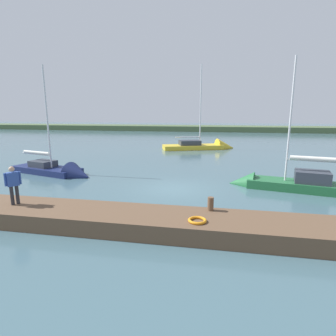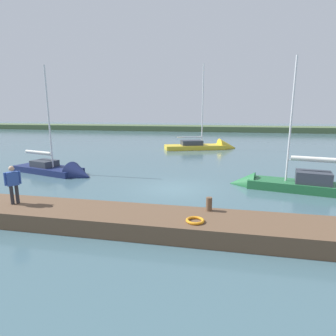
{
  "view_description": "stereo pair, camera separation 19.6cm",
  "coord_description": "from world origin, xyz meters",
  "views": [
    {
      "loc": [
        -2.5,
        15.13,
        4.47
      ],
      "look_at": [
        0.22,
        0.45,
        1.36
      ],
      "focal_mm": 28.76,
      "sensor_mm": 36.0,
      "label": 1
    },
    {
      "loc": [
        -2.7,
        15.1,
        4.47
      ],
      "look_at": [
        0.22,
        0.45,
        1.36
      ],
      "focal_mm": 28.76,
      "sensor_mm": 36.0,
      "label": 2
    }
  ],
  "objects": [
    {
      "name": "dock_pier",
      "position": [
        0.0,
        5.73,
        0.33
      ],
      "size": [
        23.16,
        2.22,
        0.67
      ],
      "primitive_type": "cube",
      "color": "brown",
      "rests_on": "ground_plane"
    },
    {
      "name": "sailboat_inner_slip",
      "position": [
        8.82,
        -2.25,
        0.16
      ],
      "size": [
        7.12,
        3.65,
        8.53
      ],
      "rotation": [
        0.0,
        0.0,
        2.87
      ],
      "color": "navy",
      "rests_on": "ground_plane"
    },
    {
      "name": "sailboat_near_dock",
      "position": [
        -6.53,
        -1.27,
        0.15
      ],
      "size": [
        7.22,
        3.09,
        8.28
      ],
      "rotation": [
        0.0,
        0.0,
        -0.21
      ],
      "color": "#236638",
      "rests_on": "ground_plane"
    },
    {
      "name": "ground_plane",
      "position": [
        0.0,
        0.0,
        0.0
      ],
      "size": [
        200.0,
        200.0,
        0.0
      ],
      "primitive_type": "plane",
      "color": "#42606B"
    },
    {
      "name": "mooring_post_far",
      "position": [
        -2.32,
        4.95,
        0.94
      ],
      "size": [
        0.24,
        0.24,
        0.54
      ],
      "primitive_type": "cylinder",
      "color": "brown",
      "rests_on": "dock_pier"
    },
    {
      "name": "life_ring_buoy",
      "position": [
        -1.89,
        6.17,
        0.72
      ],
      "size": [
        0.66,
        0.66,
        0.1
      ],
      "primitive_type": "torus",
      "color": "orange",
      "rests_on": "dock_pier"
    },
    {
      "name": "far_shoreline",
      "position": [
        0.0,
        -51.48,
        0.0
      ],
      "size": [
        180.0,
        8.0,
        2.4
      ],
      "primitive_type": "cube",
      "color": "#4C603D",
      "rests_on": "ground_plane"
    },
    {
      "name": "sailboat_far_right",
      "position": [
        -1.06,
        -18.27,
        0.16
      ],
      "size": [
        9.17,
        5.24,
        11.11
      ],
      "rotation": [
        0.0,
        0.0,
        3.49
      ],
      "color": "gold",
      "rests_on": "ground_plane"
    },
    {
      "name": "person_on_dock",
      "position": [
        5.75,
        5.73,
        1.6
      ],
      "size": [
        0.45,
        0.49,
        1.63
      ],
      "rotation": [
        0.0,
        0.0,
        2.42
      ],
      "color": "#28282D",
      "rests_on": "dock_pier"
    }
  ]
}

